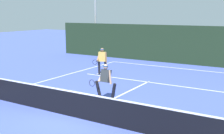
% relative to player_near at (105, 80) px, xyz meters
% --- Properties ---
extents(ground_plane, '(80.00, 80.00, 0.00)m').
position_rel_player_near_xyz_m(ground_plane, '(0.22, -2.34, -0.85)').
color(ground_plane, '#4658BB').
extents(court_line_baseline_far, '(9.88, 0.10, 0.01)m').
position_rel_player_near_xyz_m(court_line_baseline_far, '(0.22, 8.53, -0.85)').
color(court_line_baseline_far, white).
rests_on(court_line_baseline_far, ground_plane).
extents(court_line_service, '(8.06, 0.10, 0.01)m').
position_rel_player_near_xyz_m(court_line_service, '(0.22, 3.89, -0.85)').
color(court_line_service, white).
rests_on(court_line_service, ground_plane).
extents(court_line_centre, '(0.10, 6.40, 0.01)m').
position_rel_player_near_xyz_m(court_line_centre, '(0.22, 0.86, -0.85)').
color(court_line_centre, white).
rests_on(court_line_centre, ground_plane).
extents(tennis_net, '(10.83, 0.09, 1.07)m').
position_rel_player_near_xyz_m(tennis_net, '(0.22, -2.34, -0.35)').
color(tennis_net, '#1E4723').
rests_on(tennis_net, ground_plane).
extents(player_near, '(1.11, 0.85, 1.56)m').
position_rel_player_near_xyz_m(player_near, '(0.00, 0.00, 0.00)').
color(player_near, black).
rests_on(player_near, ground_plane).
extents(player_far, '(0.67, 0.90, 1.62)m').
position_rel_player_near_xyz_m(player_far, '(-2.91, 4.17, 0.04)').
color(player_far, black).
rests_on(player_far, ground_plane).
extents(tennis_ball, '(0.07, 0.07, 0.07)m').
position_rel_player_near_xyz_m(tennis_ball, '(-0.62, 3.76, -0.82)').
color(tennis_ball, '#D1E033').
rests_on(tennis_ball, ground_plane).
extents(back_fence_windscreen, '(22.23, 0.12, 2.79)m').
position_rel_player_near_xyz_m(back_fence_windscreen, '(0.22, 10.33, 0.54)').
color(back_fence_windscreen, '#1E301C').
rests_on(back_fence_windscreen, ground_plane).
extents(light_pole, '(0.55, 0.44, 6.68)m').
position_rel_player_near_xyz_m(light_pole, '(-8.82, 12.09, 3.31)').
color(light_pole, '#9EA39E').
rests_on(light_pole, ground_plane).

